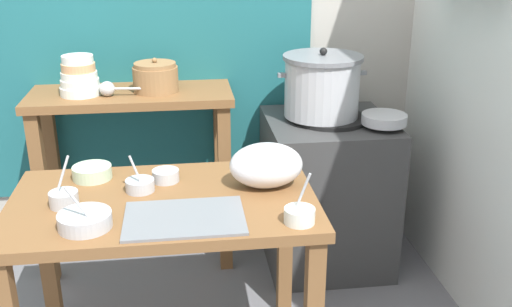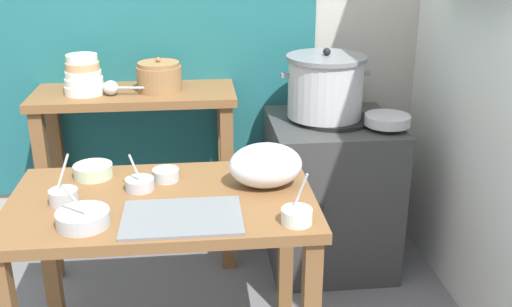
{
  "view_description": "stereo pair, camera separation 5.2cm",
  "coord_description": "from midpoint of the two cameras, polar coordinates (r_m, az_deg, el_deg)",
  "views": [
    {
      "loc": [
        0.13,
        -1.94,
        1.63
      ],
      "look_at": [
        0.4,
        0.15,
        0.82
      ],
      "focal_mm": 41.32,
      "sensor_mm": 36.0,
      "label": 1
    },
    {
      "loc": [
        0.18,
        -1.95,
        1.63
      ],
      "look_at": [
        0.4,
        0.15,
        0.82
      ],
      "focal_mm": 41.32,
      "sensor_mm": 36.0,
      "label": 2
    }
  ],
  "objects": [
    {
      "name": "ladle",
      "position": [
        2.82,
        -13.14,
        6.2
      ],
      "size": [
        0.27,
        0.07,
        0.07
      ],
      "color": "#B7BABF",
      "rests_on": "back_shelf_table"
    },
    {
      "name": "steamer_pot",
      "position": [
        2.83,
        7.25,
        6.49
      ],
      "size": [
        0.43,
        0.38,
        0.33
      ],
      "color": "#B7BABF",
      "rests_on": "stove_block"
    },
    {
      "name": "bowl_stack_enamel",
      "position": [
        2.87,
        -15.85,
        7.2
      ],
      "size": [
        0.19,
        0.19,
        0.19
      ],
      "color": "silver",
      "rests_on": "back_shelf_table"
    },
    {
      "name": "prep_bowl_4",
      "position": [
        2.37,
        -14.89,
        -1.58
      ],
      "size": [
        0.15,
        0.15,
        0.05
      ],
      "color": "#B7D1AD",
      "rests_on": "prep_table"
    },
    {
      "name": "back_shelf_table",
      "position": [
        2.94,
        -10.9,
        1.78
      ],
      "size": [
        0.96,
        0.4,
        0.9
      ],
      "color": "brown",
      "rests_on": "ground"
    },
    {
      "name": "prep_table",
      "position": [
        2.2,
        -8.24,
        -6.9
      ],
      "size": [
        1.1,
        0.66,
        0.72
      ],
      "color": "brown",
      "rests_on": "ground"
    },
    {
      "name": "serving_tray",
      "position": [
        1.99,
        -6.42,
        -6.15
      ],
      "size": [
        0.4,
        0.28,
        0.01
      ],
      "primitive_type": "cube",
      "color": "slate",
      "rests_on": "prep_table"
    },
    {
      "name": "prep_bowl_5",
      "position": [
        2.22,
        -10.54,
        -2.86
      ],
      "size": [
        0.11,
        0.11,
        0.14
      ],
      "color": "#B7BABF",
      "rests_on": "prep_table"
    },
    {
      "name": "plastic_bag",
      "position": [
        2.19,
        1.61,
        -1.15
      ],
      "size": [
        0.27,
        0.2,
        0.17
      ],
      "primitive_type": "ellipsoid",
      "color": "white",
      "rests_on": "prep_table"
    },
    {
      "name": "prep_bowl_1",
      "position": [
        1.94,
        4.73,
        -5.95
      ],
      "size": [
        0.1,
        0.1,
        0.17
      ],
      "color": "silver",
      "rests_on": "prep_table"
    },
    {
      "name": "clay_pot",
      "position": [
        2.86,
        -8.84,
        7.36
      ],
      "size": [
        0.21,
        0.21,
        0.16
      ],
      "color": "olive",
      "rests_on": "back_shelf_table"
    },
    {
      "name": "prep_bowl_0",
      "position": [
        2.0,
        -15.7,
        -6.0
      ],
      "size": [
        0.17,
        0.17,
        0.16
      ],
      "color": "#B7BABF",
      "rests_on": "prep_table"
    },
    {
      "name": "prep_bowl_2",
      "position": [
        2.28,
        -8.09,
        -2.0
      ],
      "size": [
        0.1,
        0.1,
        0.05
      ],
      "color": "#B7BABF",
      "rests_on": "prep_table"
    },
    {
      "name": "prep_bowl_3",
      "position": [
        2.17,
        -17.49,
        -3.94
      ],
      "size": [
        0.1,
        0.1,
        0.18
      ],
      "color": "#B7BABF",
      "rests_on": "prep_table"
    },
    {
      "name": "stove_block",
      "position": [
        3.0,
        7.61,
        -3.72
      ],
      "size": [
        0.6,
        0.61,
        0.78
      ],
      "color": "#383838",
      "rests_on": "ground"
    },
    {
      "name": "wide_pan",
      "position": [
        2.79,
        13.12,
        3.19
      ],
      "size": [
        0.21,
        0.21,
        0.05
      ],
      "primitive_type": "cylinder",
      "color": "#B7BABF",
      "rests_on": "stove_block"
    }
  ]
}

